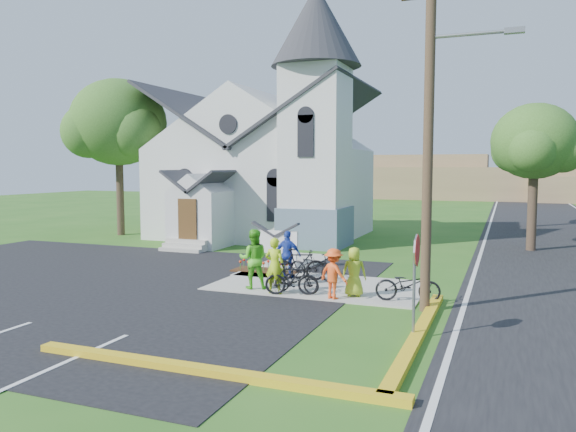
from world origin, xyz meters
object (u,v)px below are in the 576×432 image
at_px(cyclist_1, 254,259).
at_px(bike_4, 408,285).
at_px(stop_sign, 416,264).
at_px(bike_3, 292,279).
at_px(cyclist_0, 275,266).
at_px(cyclist_4, 354,272).
at_px(bike_1, 299,265).
at_px(bike_2, 314,266).
at_px(bike_0, 297,280).
at_px(cyclist_3, 334,274).
at_px(utility_pole, 431,116).
at_px(cyclist_2, 288,255).
at_px(church_sign, 275,242).

height_order(cyclist_1, bike_4, cyclist_1).
height_order(stop_sign, bike_3, stop_sign).
distance_m(cyclist_0, cyclist_4, 2.49).
relative_size(bike_1, bike_2, 0.97).
bearing_deg(bike_4, cyclist_0, 86.16).
relative_size(cyclist_0, bike_0, 1.16).
bearing_deg(cyclist_3, cyclist_0, 23.62).
xyz_separation_m(utility_pole, bike_2, (-4.24, 2.62, -4.84)).
xyz_separation_m(cyclist_0, bike_0, (0.60, 0.36, -0.48)).
bearing_deg(bike_4, bike_1, 57.02).
bearing_deg(utility_pole, cyclist_4, 160.17).
bearing_deg(utility_pole, bike_0, 170.89).
bearing_deg(cyclist_2, cyclist_0, 105.19).
distance_m(bike_2, bike_3, 2.32).
bearing_deg(stop_sign, cyclist_1, 149.13).
bearing_deg(bike_2, cyclist_4, -121.74).
height_order(bike_2, bike_4, bike_2).
distance_m(church_sign, cyclist_0, 4.76).
distance_m(bike_0, bike_1, 1.88).
xyz_separation_m(utility_pole, cyclist_3, (-2.82, 0.30, -4.59)).
distance_m(church_sign, cyclist_2, 2.40).
bearing_deg(cyclist_3, utility_pole, -162.46).
xyz_separation_m(bike_1, cyclist_2, (-0.54, 0.25, 0.29)).
xyz_separation_m(cyclist_0, bike_1, (0.04, 2.15, -0.32)).
distance_m(utility_pole, cyclist_2, 7.42).
xyz_separation_m(utility_pole, cyclist_2, (-5.25, 2.70, -4.50)).
relative_size(utility_pole, stop_sign, 4.03).
bearing_deg(bike_3, cyclist_0, 72.06).
xyz_separation_m(bike_0, cyclist_2, (-1.10, 2.04, 0.45)).
height_order(bike_1, cyclist_2, cyclist_2).
xyz_separation_m(bike_1, cyclist_4, (2.39, -1.62, 0.20)).
height_order(utility_pole, cyclist_2, utility_pole).
height_order(bike_2, bike_3, bike_2).
bearing_deg(bike_2, bike_3, -167.14).
relative_size(church_sign, cyclist_4, 1.44).
bearing_deg(church_sign, bike_2, -41.82).
bearing_deg(cyclist_4, cyclist_3, 34.17).
bearing_deg(cyclist_3, bike_1, -25.07).
distance_m(bike_1, cyclist_3, 2.87).
bearing_deg(bike_0, bike_3, 179.04).
xyz_separation_m(church_sign, cyclist_2, (1.32, -2.00, -0.12)).
bearing_deg(cyclist_0, church_sign, -65.46).
relative_size(utility_pole, bike_0, 6.53).
height_order(cyclist_1, bike_1, cyclist_1).
relative_size(church_sign, cyclist_3, 1.44).
bearing_deg(bike_1, church_sign, 16.50).
xyz_separation_m(bike_1, bike_3, (0.54, -2.15, -0.06)).
distance_m(church_sign, cyclist_1, 4.06).
bearing_deg(bike_3, cyclist_1, 55.82).
distance_m(utility_pole, cyclist_3, 5.39).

